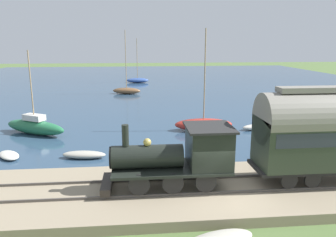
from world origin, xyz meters
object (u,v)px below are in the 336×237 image
Objects in this scene: sailboat_blue at (138,80)px; rowboat_far_out at (84,155)px; steam_locomotive at (183,153)px; rowboat_off_pier at (9,155)px; rowboat_mid_harbor at (296,133)px; sailboat_red at (204,124)px; rowboat_near_shore at (254,127)px; sailboat_brown at (127,90)px; sailboat_green at (35,126)px.

sailboat_blue is 38.29m from rowboat_far_out.
steam_locomotive reaches higher than rowboat_off_pier.
rowboat_mid_harbor is 20.28m from rowboat_off_pier.
sailboat_red is at bearing 18.75° from rowboat_mid_harbor.
steam_locomotive is 0.77× the size of sailboat_blue.
rowboat_near_shore is (-0.23, -4.15, -0.30)m from sailboat_red.
sailboat_brown is at bearing 3.19° from rowboat_far_out.
rowboat_far_out is (-38.13, 3.49, -0.24)m from sailboat_blue.
rowboat_far_out is (-5.90, -4.60, -0.40)m from sailboat_green.
sailboat_red is (11.28, -3.26, -1.57)m from steam_locomotive.
steam_locomotive is at bearing -173.99° from sailboat_blue.
rowboat_near_shore reaches higher than rowboat_mid_harbor.
sailboat_red is 2.90× the size of rowboat_far_out.
rowboat_off_pier is at bearing 171.36° from sailboat_blue.
rowboat_mid_harbor reaches higher than rowboat_off_pier.
rowboat_near_shore is 13.87m from rowboat_far_out.
steam_locomotive is 11.85m from sailboat_red.
steam_locomotive is 2.53× the size of rowboat_mid_harbor.
rowboat_near_shore is at bearing -33.86° from steam_locomotive.
sailboat_brown is at bearing 38.64° from rowboat_off_pier.
sailboat_green reaches higher than rowboat_off_pier.
rowboat_off_pier is (6.17, 9.99, -1.94)m from steam_locomotive.
rowboat_off_pier is at bearing 90.75° from rowboat_far_out.
sailboat_blue reaches higher than rowboat_near_shore.
sailboat_blue reaches higher than rowboat_off_pier.
rowboat_off_pier is at bearing 114.24° from sailboat_red.
sailboat_green reaches higher than rowboat_near_shore.
sailboat_brown is at bearing 6.26° from steam_locomotive.
sailboat_brown is (31.15, 3.42, -1.60)m from steam_locomotive.
rowboat_near_shore is 0.93× the size of rowboat_mid_harbor.
sailboat_blue is at bearing 2.43° from steam_locomotive.
sailboat_green is 2.83× the size of rowboat_off_pier.
rowboat_far_out reaches higher than rowboat_mid_harbor.
rowboat_mid_harbor is at bearing -134.74° from rowboat_near_shore.
rowboat_off_pier is (-5.35, 0.05, -0.47)m from sailboat_green.
sailboat_brown is at bearing 21.73° from sailboat_red.
rowboat_near_shore reaches higher than rowboat_far_out.
rowboat_near_shore is 18.08m from rowboat_off_pier.
steam_locomotive is 2.59× the size of rowboat_off_pier.
sailboat_red is 3.44× the size of rowboat_mid_harbor.
sailboat_brown is 3.09× the size of rowboat_far_out.
sailboat_red is at bearing -16.13° from steam_locomotive.
sailboat_brown is at bearing 18.59° from rowboat_near_shore.
steam_locomotive is at bearing 136.41° from rowboat_near_shore.
steam_locomotive reaches higher than rowboat_mid_harbor.
steam_locomotive is 7.98m from rowboat_far_out.
sailboat_red is at bearing -60.98° from sailboat_green.
rowboat_mid_harbor is (-1.85, -2.64, -0.01)m from rowboat_near_shore.
sailboat_green is 0.84× the size of sailboat_blue.
sailboat_brown is 22.84m from rowboat_near_shore.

